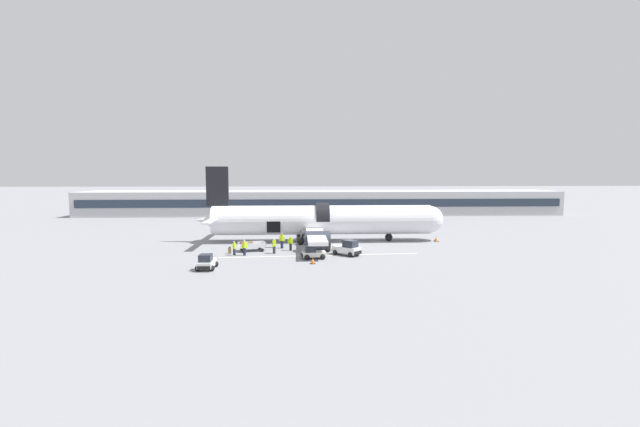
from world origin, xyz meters
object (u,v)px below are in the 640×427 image
Objects in this scene: baggage_tug_mid at (347,249)px; ground_crew_loader_b at (282,240)px; ground_crew_supervisor at (291,243)px; baggage_tug_rear at (313,253)px; ground_crew_loader_a at (244,247)px; airplane at (319,221)px; baggage_cart_loading at (252,246)px; ground_crew_driver at (234,248)px; ground_crew_helper at (274,245)px; suitcase_on_tarmac_upright at (230,251)px; baggage_tug_lead at (207,263)px.

ground_crew_loader_b is at bearing 146.95° from baggage_tug_mid.
ground_crew_supervisor reaches higher than baggage_tug_mid.
baggage_tug_rear is 1.45× the size of ground_crew_loader_b.
ground_crew_supervisor is at bearing 116.54° from baggage_tug_rear.
ground_crew_loader_a is at bearing -132.30° from ground_crew_loader_b.
airplane reaches higher than baggage_cart_loading.
ground_crew_loader_a is 5.65m from ground_crew_supervisor.
ground_crew_driver is (-1.61, -2.55, 0.30)m from baggage_cart_loading.
ground_crew_helper is 4.97m from suitcase_on_tarmac_upright.
baggage_tug_mid is 1.71× the size of ground_crew_loader_b.
ground_crew_helper is (3.15, 0.96, 0.02)m from ground_crew_loader_a.
ground_crew_loader_b reaches higher than ground_crew_driver.
baggage_tug_mid is 1.83× the size of ground_crew_loader_a.
ground_crew_loader_b is at bearing 59.04° from baggage_tug_lead.
ground_crew_helper reaches higher than suitcase_on_tarmac_upright.
airplane is 7.73m from ground_crew_supervisor.
ground_crew_driver is at bearing -169.48° from ground_crew_helper.
baggage_cart_loading is 2.31× the size of ground_crew_helper.
ground_crew_loader_b is (-7.28, 4.73, 0.24)m from baggage_tug_mid.
ground_crew_driver is (1.54, 6.82, 0.19)m from baggage_tug_lead.
ground_crew_loader_b reaches higher than baggage_cart_loading.
airplane is 20.77× the size of ground_crew_driver.
baggage_tug_rear is 8.77m from ground_crew_driver.
ground_crew_loader_b reaches higher than ground_crew_loader_a.
baggage_tug_rear is 1.56× the size of ground_crew_supervisor.
baggage_tug_rear is 1.53× the size of ground_crew_helper.
ground_crew_driver is at bearing -140.63° from ground_crew_loader_b.
ground_crew_loader_a is (2.67, 6.66, 0.27)m from baggage_tug_lead.
ground_crew_loader_b reaches higher than ground_crew_supervisor.
baggage_tug_mid reaches higher than baggage_tug_rear.
suitcase_on_tarmac_upright is (-10.38, -8.07, -2.41)m from airplane.
suitcase_on_tarmac_upright is (-9.13, 3.30, -0.24)m from baggage_tug_rear.
airplane reaches higher than baggage_tug_mid.
airplane is 18.95× the size of ground_crew_supervisor.
baggage_tug_lead is 9.59m from ground_crew_helper.
baggage_tug_mid is 4.07× the size of suitcase_on_tarmac_upright.
baggage_tug_lead is 11.01m from baggage_tug_rear.
baggage_cart_loading reaches higher than suitcase_on_tarmac_upright.
baggage_tug_mid is 11.18m from ground_crew_loader_a.
baggage_cart_loading is 2.59× the size of ground_crew_driver.
ground_crew_helper reaches higher than baggage_cart_loading.
suitcase_on_tarmac_upright is (-6.73, -1.51, -0.56)m from ground_crew_supervisor.
suitcase_on_tarmac_upright is at bearing 172.67° from baggage_tug_mid.
ground_crew_loader_a is (-11.17, 0.46, 0.18)m from baggage_tug_mid.
baggage_tug_lead reaches higher than baggage_tug_rear.
ground_crew_helper is (-0.74, -3.32, -0.05)m from ground_crew_loader_b.
baggage_cart_loading is at bearing -179.94° from ground_crew_supervisor.
airplane reaches higher than ground_crew_loader_a.
baggage_tug_rear is at bearing -96.29° from airplane.
suitcase_on_tarmac_upright is at bearing -167.36° from ground_crew_supervisor.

